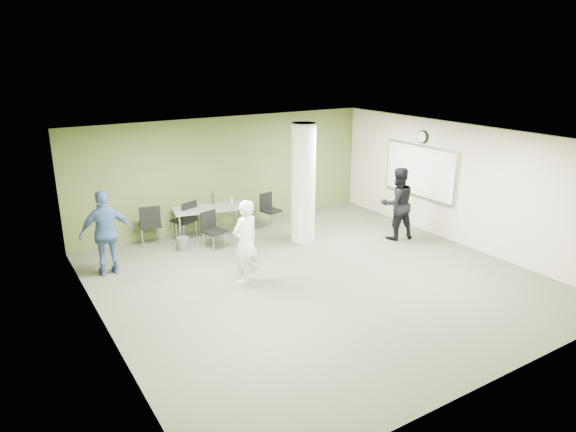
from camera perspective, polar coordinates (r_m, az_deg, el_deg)
floor at (r=10.29m, az=3.16°, el=-7.02°), size 8.00×8.00×0.00m
ceiling at (r=9.46m, az=3.45°, el=8.56°), size 8.00×8.00×0.00m
wall_back at (r=13.14m, az=-6.79°, el=4.84°), size 8.00×2.80×0.02m
wall_left at (r=8.28m, az=-20.07°, el=-3.93°), size 0.02×8.00×2.80m
wall_right_cream at (r=12.45m, az=18.58°, el=3.31°), size 0.02×8.00×2.80m
column at (r=11.92m, az=1.71°, el=3.63°), size 0.56×0.56×2.80m
whiteboard at (r=13.14m, az=14.42°, el=4.85°), size 0.05×2.30×1.30m
wall_clock at (r=12.99m, az=14.71°, el=8.51°), size 0.06×0.32×0.32m
folding_table at (r=12.37m, az=-8.78°, el=0.76°), size 1.76×1.02×1.04m
wastebasket at (r=11.90m, az=-11.60°, el=-3.04°), size 0.27×0.27×0.31m
chair_back_left at (r=12.22m, az=-15.07°, el=-0.66°), size 0.58×0.58×0.98m
chair_back_right at (r=12.46m, az=-11.24°, el=-0.12°), size 0.62×0.62×0.95m
chair_table_left at (r=11.80m, az=-8.45°, el=-1.25°), size 0.53×0.53×0.87m
chair_table_right at (r=13.22m, az=-2.13°, el=1.00°), size 0.51×0.51×0.86m
woman_white at (r=9.88m, az=-4.74°, el=-2.90°), size 0.69×0.55×1.67m
man_black at (r=12.46m, az=12.05°, el=1.36°), size 0.99×0.85×1.75m
man_blue at (r=10.84m, az=-19.54°, el=-1.78°), size 1.04×0.48×1.75m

